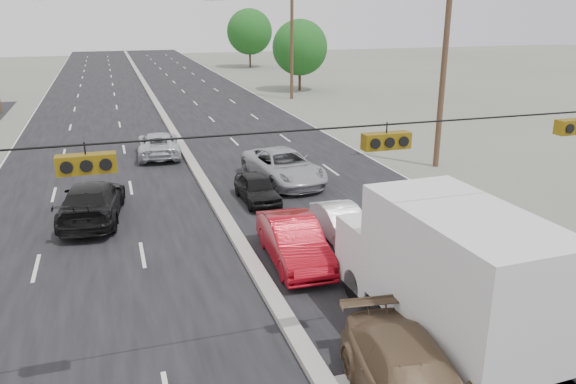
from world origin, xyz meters
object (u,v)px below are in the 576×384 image
Objects in this scene: utility_pole_right_b at (444,70)px; tree_right_mid at (300,47)px; oncoming_far at (158,144)px; oncoming_near at (92,202)px; red_sedan at (294,242)px; queue_car_a at (257,189)px; box_truck at (443,271)px; queue_car_b at (342,224)px; utility_pole_right_c at (292,43)px; queue_car_c at (283,167)px; tree_right_far at (250,32)px.

utility_pole_right_b reaches higher than tree_right_mid.
oncoming_near is at bearing 73.75° from oncoming_far.
utility_pole_right_b is 1.84× the size of oncoming_near.
queue_car_a is (0.42, 6.36, -0.15)m from red_sedan.
oncoming_far is (-5.03, 21.36, -1.22)m from box_truck.
box_truck is at bearing -90.37° from queue_car_b.
oncoming_near is at bearing 179.89° from queue_car_a.
tree_right_mid is at bearing 63.43° from utility_pole_right_c.
queue_car_c is at bearing 77.28° from red_sedan.
queue_car_b is 0.69× the size of oncoming_near.
tree_right_far is at bearing 70.30° from queue_car_c.
tree_right_mid is 41.59m from red_sedan.
oncoming_far is at bearing -109.97° from tree_right_far.
red_sedan is (-11.10, -34.14, -4.35)m from utility_pole_right_c.
oncoming_far is at bearing -127.56° from utility_pole_right_c.
red_sedan is (-2.10, 5.45, -1.15)m from box_truck.
tree_right_mid is 1.26× the size of queue_car_c.
tree_right_far is 2.17× the size of queue_car_b.
tree_right_mid is 38.70m from oncoming_near.
queue_car_b reaches higher than queue_car_a.
queue_car_b is 0.66× the size of queue_car_c.
tree_right_mid is at bearing 73.71° from box_truck.
tree_right_mid reaches higher than queue_car_a.
queue_car_c is (-8.71, -25.32, -4.32)m from utility_pole_right_c.
oncoming_near is at bearing 151.72° from queue_car_b.
box_truck is 21.97m from oncoming_far.
tree_right_mid is (2.50, 5.00, -0.77)m from utility_pole_right_c.
tree_right_far reaches higher than queue_car_a.
queue_car_a is at bearing 96.30° from box_truck.
tree_right_mid is at bearing -114.36° from oncoming_near.
tree_right_far is 1.10× the size of box_truck.
utility_pole_right_b reaches higher than queue_car_a.
utility_pole_right_b reaches higher than queue_car_b.
utility_pole_right_b is at bearing 56.51° from box_truck.
tree_right_far is at bearing 74.85° from queue_car_a.
tree_right_mid is 28.74m from oncoming_far.
utility_pole_right_c reaches higher than box_truck.
oncoming_far is (-17.52, -48.23, -4.27)m from tree_right_far.
red_sedan is at bearing -108.01° from utility_pole_right_c.
queue_car_a is at bearing -171.81° from oncoming_near.
utility_pole_right_c is at bearing -116.57° from tree_right_mid.
red_sedan is (-11.10, -9.14, -4.35)m from utility_pole_right_b.
queue_car_c is (-12.21, -55.32, -4.17)m from tree_right_far.
queue_car_a is (-1.69, 11.81, -1.30)m from box_truck.
tree_right_far reaches higher than oncoming_far.
red_sedan is at bearing -109.16° from tree_right_mid.
queue_car_a is at bearing -103.79° from tree_right_far.
red_sedan reaches higher than queue_car_b.
box_truck reaches higher than queue_car_a.
oncoming_far is (-16.52, -23.23, -3.65)m from tree_right_mid.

